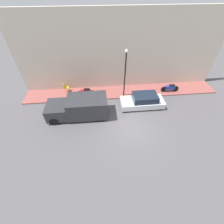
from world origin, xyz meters
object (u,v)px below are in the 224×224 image
(parked_car, at_px, (143,101))
(cafe_chair, at_px, (66,87))
(motorcycle_red, at_px, (86,92))
(streetlamp, at_px, (125,70))
(motorcycle_blue, at_px, (170,88))
(delivery_van, at_px, (78,107))

(parked_car, xyz_separation_m, cafe_chair, (2.96, 7.44, 0.04))
(parked_car, distance_m, motorcycle_red, 5.68)
(streetlamp, xyz_separation_m, cafe_chair, (1.27, 5.91, -2.29))
(motorcycle_blue, bearing_deg, parked_car, 119.46)
(motorcycle_blue, relative_size, streetlamp, 0.40)
(motorcycle_red, relative_size, motorcycle_blue, 0.95)
(motorcycle_blue, xyz_separation_m, cafe_chair, (1.05, 10.82, 0.11))
(motorcycle_red, xyz_separation_m, streetlamp, (-0.22, -3.82, 2.35))
(parked_car, height_order, delivery_van, delivery_van)
(motorcycle_blue, height_order, cafe_chair, cafe_chair)
(cafe_chair, bearing_deg, motorcycle_blue, -95.54)
(parked_car, height_order, streetlamp, streetlamp)
(streetlamp, bearing_deg, parked_car, -137.97)
(motorcycle_red, bearing_deg, parked_car, -109.71)
(motorcycle_red, bearing_deg, motorcycle_blue, -90.03)
(parked_car, relative_size, motorcycle_red, 2.23)
(parked_car, relative_size, cafe_chair, 4.32)
(delivery_van, relative_size, cafe_chair, 5.49)
(delivery_van, bearing_deg, streetlamp, -60.71)
(parked_car, xyz_separation_m, motorcycle_red, (1.92, 5.35, -0.02))
(motorcycle_red, relative_size, streetlamp, 0.39)
(parked_car, distance_m, streetlamp, 3.26)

